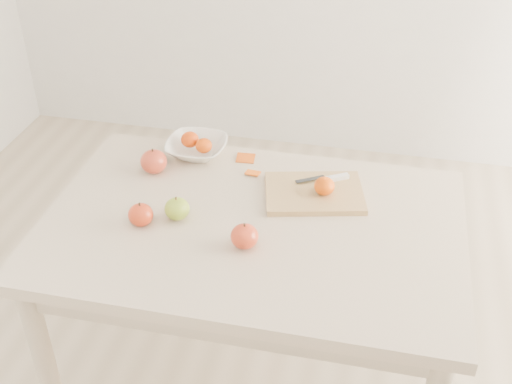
# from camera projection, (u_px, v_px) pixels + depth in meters

# --- Properties ---
(table) EXTENTS (1.20, 0.80, 0.75)m
(table) POSITION_uv_depth(u_px,v_px,m) (252.00, 248.00, 1.89)
(table) COLOR beige
(table) RESTS_ON ground
(cutting_board) EXTENTS (0.33, 0.28, 0.02)m
(cutting_board) POSITION_uv_depth(u_px,v_px,m) (314.00, 193.00, 1.94)
(cutting_board) COLOR tan
(cutting_board) RESTS_ON table
(board_tangerine) EXTENTS (0.06, 0.06, 0.05)m
(board_tangerine) POSITION_uv_depth(u_px,v_px,m) (324.00, 186.00, 1.91)
(board_tangerine) COLOR #D34507
(board_tangerine) RESTS_ON cutting_board
(fruit_bowl) EXTENTS (0.20, 0.20, 0.05)m
(fruit_bowl) POSITION_uv_depth(u_px,v_px,m) (197.00, 148.00, 2.13)
(fruit_bowl) COLOR white
(fruit_bowl) RESTS_ON table
(bowl_tangerine_near) EXTENTS (0.06, 0.06, 0.05)m
(bowl_tangerine_near) POSITION_uv_depth(u_px,v_px,m) (190.00, 139.00, 2.13)
(bowl_tangerine_near) COLOR #DE4707
(bowl_tangerine_near) RESTS_ON fruit_bowl
(bowl_tangerine_far) EXTENTS (0.06, 0.06, 0.05)m
(bowl_tangerine_far) POSITION_uv_depth(u_px,v_px,m) (204.00, 146.00, 2.10)
(bowl_tangerine_far) COLOR #D64007
(bowl_tangerine_far) RESTS_ON fruit_bowl
(orange_peel_a) EXTENTS (0.06, 0.05, 0.01)m
(orange_peel_a) POSITION_uv_depth(u_px,v_px,m) (246.00, 159.00, 2.11)
(orange_peel_a) COLOR #C64B0E
(orange_peel_a) RESTS_ON table
(orange_peel_b) EXTENTS (0.05, 0.04, 0.01)m
(orange_peel_b) POSITION_uv_depth(u_px,v_px,m) (253.00, 173.00, 2.04)
(orange_peel_b) COLOR orange
(orange_peel_b) RESTS_ON table
(paring_knife) EXTENTS (0.16, 0.09, 0.01)m
(paring_knife) POSITION_uv_depth(u_px,v_px,m) (333.00, 178.00, 1.98)
(paring_knife) COLOR white
(paring_knife) RESTS_ON cutting_board
(apple_green) EXTENTS (0.07, 0.07, 0.07)m
(apple_green) POSITION_uv_depth(u_px,v_px,m) (177.00, 209.00, 1.83)
(apple_green) COLOR #589112
(apple_green) RESTS_ON table
(apple_red_b) EXTENTS (0.07, 0.07, 0.06)m
(apple_red_b) POSITION_uv_depth(u_px,v_px,m) (141.00, 215.00, 1.81)
(apple_red_b) COLOR maroon
(apple_red_b) RESTS_ON table
(apple_red_c) EXTENTS (0.08, 0.08, 0.07)m
(apple_red_c) POSITION_uv_depth(u_px,v_px,m) (245.00, 236.00, 1.73)
(apple_red_c) COLOR #981309
(apple_red_c) RESTS_ON table
(apple_red_a) EXTENTS (0.09, 0.09, 0.08)m
(apple_red_a) POSITION_uv_depth(u_px,v_px,m) (154.00, 162.00, 2.03)
(apple_red_a) COLOR maroon
(apple_red_a) RESTS_ON table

